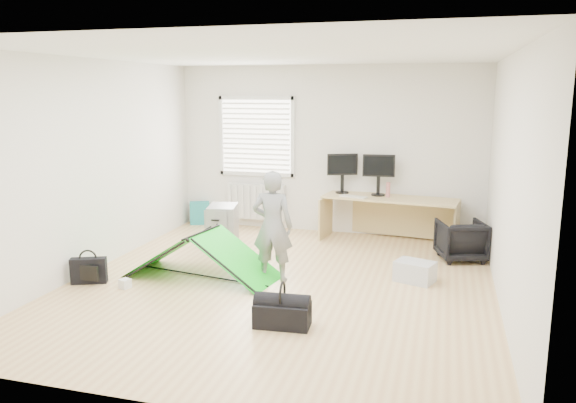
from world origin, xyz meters
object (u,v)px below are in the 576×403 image
(duffel_bag, at_px, (282,315))
(person, at_px, (273,226))
(monitor_right, at_px, (378,181))
(storage_crate, at_px, (415,271))
(kite, at_px, (202,255))
(thermos, at_px, (388,190))
(office_chair, at_px, (461,240))
(filing_cabinet, at_px, (223,226))
(monitor_left, at_px, (342,179))
(desk, at_px, (389,219))
(laptop_bag, at_px, (89,271))

(duffel_bag, bearing_deg, person, 107.00)
(monitor_right, relative_size, storage_crate, 1.09)
(kite, bearing_deg, thermos, 58.64)
(office_chair, bearing_deg, filing_cabinet, -13.79)
(storage_crate, bearing_deg, monitor_right, 109.96)
(person, distance_m, storage_crate, 1.83)
(monitor_left, bearing_deg, desk, -35.74)
(storage_crate, bearing_deg, person, -165.91)
(office_chair, distance_m, laptop_bag, 4.89)
(laptop_bag, bearing_deg, office_chair, 4.48)
(monitor_right, xyz_separation_m, storage_crate, (0.70, -1.92, -0.80))
(desk, distance_m, laptop_bag, 4.42)
(filing_cabinet, height_order, monitor_right, monitor_right)
(desk, xyz_separation_m, thermos, (-0.03, 0.02, 0.46))
(thermos, bearing_deg, monitor_left, 168.10)
(person, distance_m, kite, 0.98)
(person, distance_m, duffel_bag, 1.50)
(monitor_right, bearing_deg, kite, -132.77)
(desk, distance_m, filing_cabinet, 2.55)
(filing_cabinet, xyz_separation_m, kite, (0.29, -1.39, -0.02))
(person, bearing_deg, filing_cabinet, -51.27)
(laptop_bag, bearing_deg, duffel_bag, -35.14)
(monitor_left, xyz_separation_m, person, (-0.42, -2.40, -0.24))
(office_chair, distance_m, kite, 3.53)
(filing_cabinet, xyz_separation_m, laptop_bag, (-0.94, -1.98, -0.16))
(monitor_left, height_order, monitor_right, monitor_right)
(laptop_bag, bearing_deg, monitor_right, 21.90)
(laptop_bag, xyz_separation_m, duffel_bag, (2.62, -0.58, -0.04))
(office_chair, bearing_deg, monitor_right, -51.44)
(filing_cabinet, xyz_separation_m, thermos, (2.33, 0.97, 0.49))
(thermos, relative_size, office_chair, 0.38)
(thermos, distance_m, laptop_bag, 4.45)
(person, height_order, storage_crate, person)
(thermos, distance_m, person, 2.52)
(monitor_left, xyz_separation_m, duffel_bag, (0.09, -3.69, -0.80))
(kite, distance_m, storage_crate, 2.64)
(desk, xyz_separation_m, duffel_bag, (-0.69, -3.52, -0.23))
(filing_cabinet, distance_m, person, 1.77)
(kite, bearing_deg, storage_crate, 21.44)
(desk, distance_m, kite, 3.13)
(filing_cabinet, height_order, person, person)
(person, height_order, kite, person)
(thermos, bearing_deg, desk, -28.58)
(monitor_right, bearing_deg, monitor_left, 169.11)
(monitor_right, relative_size, duffel_bag, 0.89)
(filing_cabinet, bearing_deg, kite, -90.94)
(office_chair, height_order, kite, kite)
(filing_cabinet, xyz_separation_m, monitor_left, (1.59, 1.13, 0.61))
(monitor_right, height_order, laptop_bag, monitor_right)
(office_chair, bearing_deg, thermos, -51.68)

